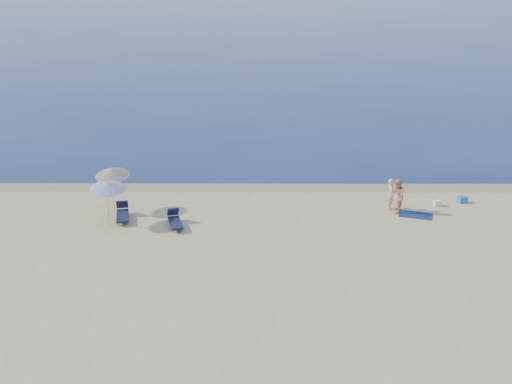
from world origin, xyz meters
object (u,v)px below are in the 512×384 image
umbrella_near (108,186)px  blue_cooler (462,199)px  person_right (397,196)px  person_left (391,194)px

umbrella_near → blue_cooler: bearing=-14.4°
person_right → umbrella_near: 14.95m
person_left → umbrella_near: umbrella_near is taller
person_left → person_right: person_right is taller
person_left → blue_cooler: 4.35m
umbrella_near → person_left: bearing=-15.7°
person_left → person_right: 0.51m
person_right → blue_cooler: person_right is taller
person_right → blue_cooler: size_ratio=3.81×
blue_cooler → umbrella_near: size_ratio=0.20×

